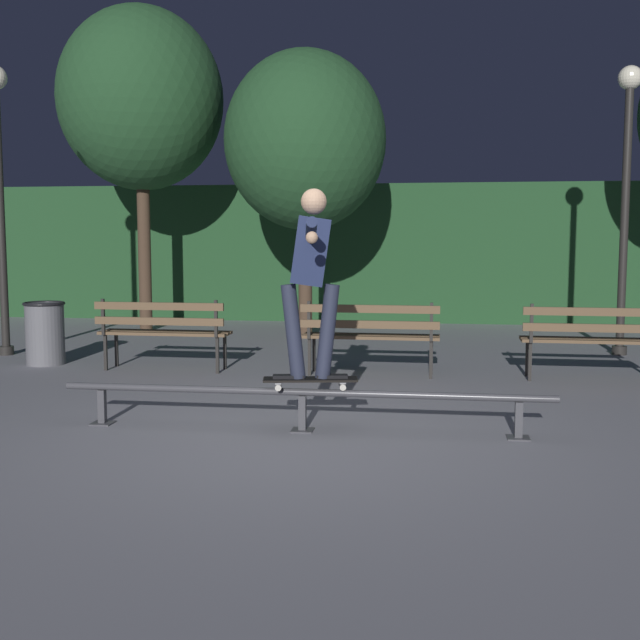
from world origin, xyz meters
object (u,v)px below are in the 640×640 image
Objects in this scene: skateboarder at (311,267)px; lamp_post_right at (626,173)px; grind_rail at (302,398)px; skateboard at (310,380)px; park_bench_leftmost at (163,327)px; park_bench_left_center at (370,331)px; tree_far_left at (141,100)px; trash_can at (45,332)px; tree_behind_benches at (305,141)px; park_bench_right_center at (595,334)px.

skateboarder is 6.13m from lamp_post_right.
grind_rail is 0.17m from skateboard.
park_bench_leftmost is 0.41× the size of lamp_post_right.
skateboarder reaches higher than park_bench_left_center.
skateboarder is at bearing -59.37° from tree_far_left.
trash_can is at bearing 170.72° from park_bench_leftmost.
lamp_post_right is (3.29, 2.18, 1.94)m from park_bench_left_center.
trash_can is (-2.86, -3.12, -2.72)m from tree_behind_benches.
park_bench_leftmost reaches higher than skateboard.
skateboard is (0.07, 0.00, 0.15)m from grind_rail.
tree_behind_benches is 5.03m from trash_can.
tree_behind_benches is at bearing 47.51° from trash_can.
trash_can reaches higher than grind_rail.
lamp_post_right is at bearing 53.66° from skateboard.
tree_behind_benches is (-1.03, 6.07, 1.76)m from skateboarder.
lamp_post_right reaches higher than grind_rail.
grind_rail is 3.45m from park_bench_leftmost.
tree_behind_benches is 5.69× the size of trash_can.
grind_rail is at bearing -179.59° from skateboarder.
park_bench_leftmost is at bearing 129.67° from skateboard.
tree_behind_benches is 3.10m from tree_far_left.
lamp_post_right is (3.64, 4.86, 2.20)m from grind_rail.
park_bench_left_center is (0.29, 2.68, 0.10)m from skateboard.
trash_can is at bearing 142.77° from skateboarder.
grind_rail is 0.75× the size of tree_far_left.
lamp_post_right is at bearing 14.33° from trash_can.
park_bench_leftmost is 6.49m from lamp_post_right.
tree_behind_benches is at bearing 165.24° from lamp_post_right.
tree_far_left reaches higher than skateboard.
park_bench_left_center is 2.01× the size of trash_can.
skateboard is at bearing -96.12° from park_bench_left_center.
skateboarder reaches higher than park_bench_right_center.
skateboarder is 6.41m from tree_behind_benches.
skateboarder is 2.82m from park_bench_left_center.
tree_behind_benches reaches higher than lamp_post_right.
grind_rail is at bearing -51.19° from park_bench_leftmost.
tree_behind_benches is at bearing 70.54° from park_bench_leftmost.
trash_can is at bearing -88.94° from tree_far_left.
park_bench_left_center and park_bench_right_center have the same top height.
skateboarder is 0.97× the size of park_bench_leftmost.
park_bench_right_center is at bearing -41.53° from tree_behind_benches.
tree_far_left reaches higher than tree_behind_benches.
skateboarder is (0.00, 0.00, 0.94)m from skateboard.
trash_can is at bearing -165.67° from lamp_post_right.
skateboarder is 1.95× the size of trash_can.
park_bench_right_center is (2.87, 2.68, 0.26)m from grind_rail.
grind_rail is at bearing -59.82° from tree_far_left.
skateboard reaches higher than grind_rail.
park_bench_right_center is (2.80, 2.68, 0.10)m from skateboard.
skateboard is 8.52m from tree_far_left.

